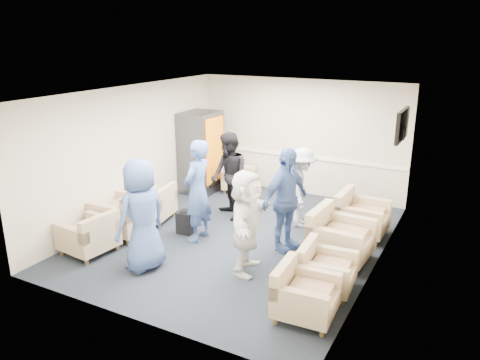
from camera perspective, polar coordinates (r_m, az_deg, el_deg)
The scene contains 25 objects.
floor at distance 8.86m, azimuth -0.04°, elevation -6.99°, with size 6.00×6.00×0.00m, color black.
ceiling at distance 8.13m, azimuth -0.04°, elevation 10.63°, with size 6.00×6.00×0.00m, color white.
back_wall at distance 11.05m, azimuth 7.32°, elevation 5.19°, with size 5.00×0.02×2.70m, color beige.
front_wall at distance 6.06m, azimuth -13.57°, elevation -5.48°, with size 5.00×0.02×2.70m, color beige.
left_wall at distance 9.78m, azimuth -13.10°, elevation 3.28°, with size 0.02×6.00×2.70m, color beige.
right_wall at distance 7.60m, azimuth 16.84°, elevation -1.05°, with size 0.02×6.00×2.70m, color beige.
chair_rail at distance 11.14m, azimuth 7.20°, elevation 2.91°, with size 4.98×0.04×0.06m, color white.
tv at distance 9.17m, azimuth 19.16°, elevation 6.31°, with size 0.10×1.00×0.58m.
armchair_left_near at distance 8.52m, azimuth -17.78°, elevation -6.53°, with size 0.89×0.89×0.65m.
armchair_left_mid at distance 9.11m, azimuth -13.62°, elevation -4.23°, with size 0.96×0.96×0.76m.
armchair_left_far at distance 9.71m, azimuth -10.40°, elevation -3.05°, with size 0.90×0.90×0.63m.
armchair_right_near at distance 6.48m, azimuth 7.61°, elevation -13.83°, with size 0.82×0.82×0.62m.
armchair_right_midnear at distance 7.15m, azimuth 10.17°, elevation -10.86°, with size 0.81×0.81×0.61m.
armchair_right_midfar at distance 8.05m, azimuth 11.75°, elevation -7.06°, with size 0.99×0.99×0.75m.
armchair_right_far at distance 9.12m, azimuth 14.32°, elevation -4.41°, with size 0.90×0.90×0.71m.
armchair_corner at distance 11.31m, azimuth -0.13°, elevation 0.11°, with size 0.95×0.95×0.60m.
vending_machine at distance 11.16m, azimuth -4.77°, elevation 3.37°, with size 0.78×0.91×1.93m.
backpack at distance 8.99m, azimuth -6.72°, elevation -4.91°, with size 0.32×0.24×0.51m.
pillow at distance 8.46m, azimuth -17.88°, elevation -5.48°, with size 0.42×0.31×0.12m, color beige.
person_front_left at distance 7.56m, azimuth -11.89°, elevation -4.21°, with size 0.90×0.58×1.84m, color #3E5895.
person_mid_left at distance 8.47m, azimuth -5.21°, elevation -1.36°, with size 0.69×0.45×1.89m, color #3E5895.
person_back_left at distance 9.50m, azimuth -1.34°, elevation 0.47°, with size 0.87×0.68×1.79m, color black.
person_back_right at distance 9.20m, azimuth 7.49°, elevation -0.93°, with size 1.02×0.59×1.58m, color silver.
person_mid_right at distance 8.09m, azimuth 5.56°, elevation -2.46°, with size 1.08×0.45×1.84m, color #3E5895.
person_front_right at distance 7.34m, azimuth 0.80°, elevation -5.14°, with size 1.57×0.50×1.69m, color white.
Camera 1 is at (3.80, -7.12, 3.65)m, focal length 35.00 mm.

